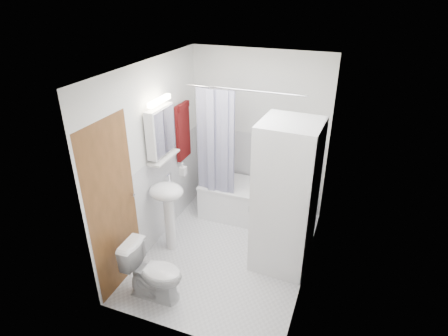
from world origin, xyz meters
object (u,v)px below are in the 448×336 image
(washer_dryer, at_px, (285,198))
(toilet, at_px, (154,272))
(bathtub, at_px, (247,200))
(sink, at_px, (168,202))

(washer_dryer, distance_m, toilet, 1.70)
(bathtub, distance_m, toilet, 1.93)
(washer_dryer, height_order, toilet, washer_dryer)
(washer_dryer, xyz_separation_m, toilet, (-1.18, -1.06, -0.60))
(sink, distance_m, toilet, 0.94)
(washer_dryer, bearing_deg, sink, -167.55)
(bathtub, bearing_deg, toilet, -104.58)
(sink, height_order, washer_dryer, washer_dryer)
(toilet, bearing_deg, sink, 15.89)
(bathtub, relative_size, sink, 1.31)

